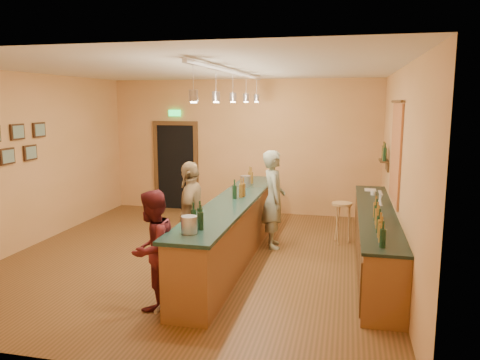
% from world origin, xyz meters
% --- Properties ---
extents(floor, '(7.00, 7.00, 0.00)m').
position_xyz_m(floor, '(0.00, 0.00, 0.00)').
color(floor, '#543918').
rests_on(floor, ground).
extents(ceiling, '(6.50, 7.00, 0.02)m').
position_xyz_m(ceiling, '(0.00, 0.00, 3.20)').
color(ceiling, silver).
rests_on(ceiling, wall_back).
extents(wall_back, '(6.50, 0.02, 3.20)m').
position_xyz_m(wall_back, '(0.00, 3.50, 1.60)').
color(wall_back, '#BE8847').
rests_on(wall_back, floor).
extents(wall_front, '(6.50, 0.02, 3.20)m').
position_xyz_m(wall_front, '(0.00, -3.50, 1.60)').
color(wall_front, '#BE8847').
rests_on(wall_front, floor).
extents(wall_left, '(0.02, 7.00, 3.20)m').
position_xyz_m(wall_left, '(-3.25, 0.00, 1.60)').
color(wall_left, '#BE8847').
rests_on(wall_left, floor).
extents(wall_right, '(0.02, 7.00, 3.20)m').
position_xyz_m(wall_right, '(3.25, 0.00, 1.60)').
color(wall_right, '#BE8847').
rests_on(wall_right, floor).
extents(doorway, '(1.15, 0.09, 2.48)m').
position_xyz_m(doorway, '(-1.70, 3.47, 1.13)').
color(doorway, black).
rests_on(doorway, wall_back).
extents(tapestry, '(0.03, 1.40, 1.60)m').
position_xyz_m(tapestry, '(3.23, 0.40, 1.85)').
color(tapestry, maroon).
rests_on(tapestry, wall_right).
extents(bottle_shelf, '(0.17, 0.55, 0.54)m').
position_xyz_m(bottle_shelf, '(3.17, 1.90, 1.67)').
color(bottle_shelf, '#472715').
rests_on(bottle_shelf, wall_right).
extents(picture_grid, '(0.06, 2.20, 0.70)m').
position_xyz_m(picture_grid, '(-3.21, -0.75, 1.95)').
color(picture_grid, '#382111').
rests_on(picture_grid, wall_left).
extents(back_counter, '(0.60, 4.55, 1.27)m').
position_xyz_m(back_counter, '(2.97, 0.18, 0.49)').
color(back_counter, brown).
rests_on(back_counter, floor).
extents(tasting_bar, '(0.73, 5.10, 1.38)m').
position_xyz_m(tasting_bar, '(0.62, -0.00, 0.61)').
color(tasting_bar, brown).
rests_on(tasting_bar, floor).
extents(pendant_track, '(0.11, 4.60, 0.50)m').
position_xyz_m(pendant_track, '(0.63, -0.00, 2.98)').
color(pendant_track, silver).
rests_on(pendant_track, ceiling).
extents(bartender, '(0.59, 0.75, 1.81)m').
position_xyz_m(bartender, '(1.18, 0.88, 0.90)').
color(bartender, gray).
rests_on(bartender, floor).
extents(customer_a, '(0.72, 0.85, 1.56)m').
position_xyz_m(customer_a, '(0.05, -2.05, 0.78)').
color(customer_a, '#59191E').
rests_on(customer_a, floor).
extents(customer_b, '(0.56, 1.08, 1.76)m').
position_xyz_m(customer_b, '(0.08, -0.57, 0.88)').
color(customer_b, '#997A51').
rests_on(customer_b, floor).
extents(bar_stool, '(0.38, 0.38, 0.79)m').
position_xyz_m(bar_stool, '(2.41, 1.40, 0.64)').
color(bar_stool, '#A9864C').
rests_on(bar_stool, floor).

